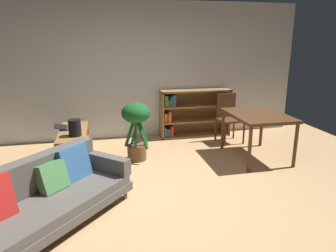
# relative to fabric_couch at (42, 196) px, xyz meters

# --- Properties ---
(ground_plane) EXTENTS (8.16, 8.16, 0.00)m
(ground_plane) POSITION_rel_fabric_couch_xyz_m (1.39, 0.31, -0.34)
(ground_plane) COLOR tan
(back_wall_panel) EXTENTS (6.80, 0.10, 2.70)m
(back_wall_panel) POSITION_rel_fabric_couch_xyz_m (1.39, 3.01, 1.01)
(back_wall_panel) COLOR silver
(back_wall_panel) RESTS_ON ground_plane
(fabric_couch) EXTENTS (1.89, 1.95, 0.73)m
(fabric_couch) POSITION_rel_fabric_couch_xyz_m (0.00, 0.00, 0.00)
(fabric_couch) COLOR olive
(fabric_couch) RESTS_ON ground_plane
(media_console) EXTENTS (0.44, 1.24, 0.52)m
(media_console) POSITION_rel_fabric_couch_xyz_m (0.20, 1.82, -0.08)
(media_console) COLOR olive
(media_console) RESTS_ON ground_plane
(open_laptop) EXTENTS (0.43, 0.35, 0.06)m
(open_laptop) POSITION_rel_fabric_couch_xyz_m (0.12, 2.02, 0.21)
(open_laptop) COLOR #333338
(open_laptop) RESTS_ON media_console
(desk_speaker) EXTENTS (0.19, 0.19, 0.26)m
(desk_speaker) POSITION_rel_fabric_couch_xyz_m (0.26, 1.54, 0.32)
(desk_speaker) COLOR black
(desk_speaker) RESTS_ON media_console
(potted_floor_plant) EXTENTS (0.47, 0.48, 0.98)m
(potted_floor_plant) POSITION_rel_fabric_couch_xyz_m (1.22, 1.66, 0.29)
(potted_floor_plant) COLOR brown
(potted_floor_plant) RESTS_ON ground_plane
(dining_table) EXTENTS (0.88, 1.16, 0.77)m
(dining_table) POSITION_rel_fabric_couch_xyz_m (3.22, 1.34, 0.35)
(dining_table) COLOR #56351E
(dining_table) RESTS_ON ground_plane
(dining_chair_near) EXTENTS (0.50, 0.46, 0.95)m
(dining_chair_near) POSITION_rel_fabric_couch_xyz_m (3.11, 2.28, 0.19)
(dining_chair_near) COLOR #56351E
(dining_chair_near) RESTS_ON ground_plane
(bookshelf) EXTENTS (1.46, 0.35, 0.98)m
(bookshelf) POSITION_rel_fabric_couch_xyz_m (2.51, 2.82, 0.15)
(bookshelf) COLOR olive
(bookshelf) RESTS_ON ground_plane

